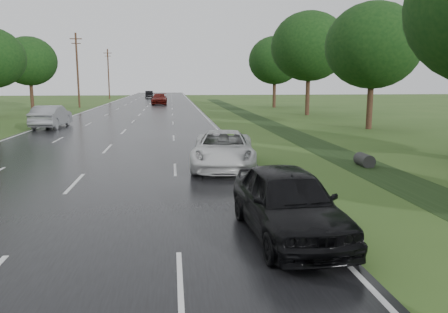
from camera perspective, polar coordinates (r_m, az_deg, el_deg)
road at (r=52.60m, az=-10.59°, el=5.77°), size 14.00×180.00×0.04m
edge_stripe_east at (r=52.60m, az=-3.19°, el=5.94°), size 0.12×180.00×0.01m
edge_stripe_west at (r=53.46m, az=-17.86°, el=5.55°), size 0.12×180.00×0.01m
center_line at (r=52.60m, az=-10.59°, el=5.79°), size 0.12×180.00×0.01m
drainage_ditch at (r=27.53m, az=10.32°, el=2.29°), size 2.20×120.00×0.56m
utility_pole_far at (r=63.66m, az=-18.59°, el=10.76°), size 1.60×0.26×10.00m
utility_pole_distant at (r=93.24m, az=-14.86°, el=10.47°), size 1.60×0.26×10.00m
tree_east_c at (r=34.78m, az=18.90°, el=13.53°), size 7.00×7.00×9.29m
tree_east_d at (r=47.73m, az=11.06°, el=13.93°), size 8.00×8.00×10.76m
tree_east_f at (r=61.09m, az=6.67°, el=12.36°), size 7.20×7.20×9.62m
tree_west_f at (r=63.11m, az=-24.09°, el=11.30°), size 7.00×7.00×9.29m
white_pickup at (r=17.96m, az=-0.07°, el=0.94°), size 3.12×5.65×1.50m
dark_sedan at (r=10.09m, az=8.33°, el=-5.88°), size 2.15×4.80×1.60m
silver_sedan at (r=36.19m, az=-21.64°, el=4.89°), size 2.07×5.28×1.71m
far_car_red at (r=69.09m, az=-8.45°, el=7.46°), size 2.41×5.79×1.67m
far_car_dark at (r=96.70m, az=-9.77°, el=8.01°), size 1.91×4.67×1.51m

